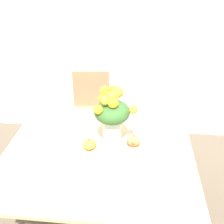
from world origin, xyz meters
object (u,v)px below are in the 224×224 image
(turkey_figurine, at_px, (134,140))
(dining_chair_near_window, at_px, (91,111))
(pumpkin, at_px, (89,144))
(flower_vase, at_px, (112,116))

(turkey_figurine, xyz_separation_m, dining_chair_near_window, (-0.48, 0.87, -0.29))
(pumpkin, height_order, turkey_figurine, pumpkin)
(pumpkin, distance_m, turkey_figurine, 0.33)
(dining_chair_near_window, bearing_deg, pumpkin, -86.99)
(flower_vase, height_order, dining_chair_near_window, flower_vase)
(dining_chair_near_window, bearing_deg, flower_vase, -76.51)
(pumpkin, height_order, dining_chair_near_window, dining_chair_near_window)
(pumpkin, distance_m, dining_chair_near_window, 1.00)
(pumpkin, bearing_deg, turkey_figurine, 14.19)
(pumpkin, xyz_separation_m, dining_chair_near_window, (-0.15, 0.95, -0.29))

